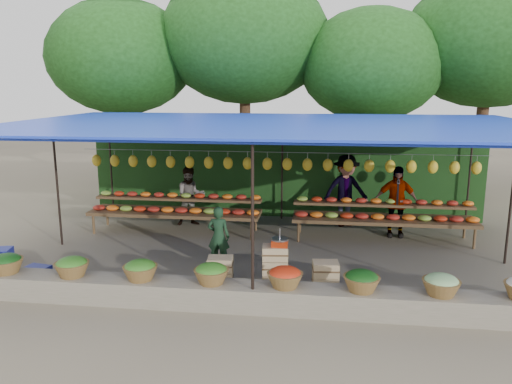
# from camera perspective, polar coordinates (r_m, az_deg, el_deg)

# --- Properties ---
(ground) EXTENTS (60.00, 60.00, 0.00)m
(ground) POSITION_cam_1_polar(r_m,az_deg,el_deg) (10.88, 1.71, -7.01)
(ground) COLOR brown
(ground) RESTS_ON ground
(stone_curb) EXTENTS (10.60, 0.55, 0.40)m
(stone_curb) POSITION_cam_1_polar(r_m,az_deg,el_deg) (8.26, -0.24, -11.90)
(stone_curb) COLOR #666251
(stone_curb) RESTS_ON ground
(stall_canopy) EXTENTS (10.80, 6.60, 2.82)m
(stall_canopy) POSITION_cam_1_polar(r_m,az_deg,el_deg) (10.39, 1.84, 7.18)
(stall_canopy) COLOR black
(stall_canopy) RESTS_ON ground
(produce_baskets) EXTENTS (8.98, 0.58, 0.34)m
(produce_baskets) POSITION_cam_1_polar(r_m,az_deg,el_deg) (8.13, -0.95, -9.52)
(produce_baskets) COLOR brown
(produce_baskets) RESTS_ON stone_curb
(netting_backdrop) EXTENTS (10.60, 0.06, 2.50)m
(netting_backdrop) POSITION_cam_1_polar(r_m,az_deg,el_deg) (13.62, 3.08, 2.30)
(netting_backdrop) COLOR #1D4819
(netting_backdrop) RESTS_ON ground
(tree_row) EXTENTS (16.51, 5.50, 7.12)m
(tree_row) POSITION_cam_1_polar(r_m,az_deg,el_deg) (16.37, 5.87, 16.03)
(tree_row) COLOR #372014
(tree_row) RESTS_ON ground
(fruit_table_left) EXTENTS (4.21, 0.95, 0.93)m
(fruit_table_left) POSITION_cam_1_polar(r_m,az_deg,el_deg) (12.45, -9.12, -1.78)
(fruit_table_left) COLOR #503220
(fruit_table_left) RESTS_ON ground
(fruit_table_right) EXTENTS (4.21, 0.95, 0.93)m
(fruit_table_right) POSITION_cam_1_polar(r_m,az_deg,el_deg) (12.05, 14.36, -2.49)
(fruit_table_right) COLOR #503220
(fruit_table_right) RESTS_ON ground
(crate_counter) EXTENTS (2.38, 0.38, 0.77)m
(crate_counter) POSITION_cam_1_polar(r_m,az_deg,el_deg) (9.06, 2.00, -8.93)
(crate_counter) COLOR tan
(crate_counter) RESTS_ON ground
(weighing_scale) EXTENTS (0.31, 0.31, 0.33)m
(weighing_scale) POSITION_cam_1_polar(r_m,az_deg,el_deg) (8.87, 2.72, -5.72)
(weighing_scale) COLOR #B12C0E
(weighing_scale) RESTS_ON crate_counter
(vendor_seated) EXTENTS (0.47, 0.32, 1.23)m
(vendor_seated) POSITION_cam_1_polar(r_m,az_deg,el_deg) (9.99, -4.30, -5.10)
(vendor_seated) COLOR #1A3A21
(vendor_seated) RESTS_ON ground
(customer_left) EXTENTS (0.91, 0.82, 1.53)m
(customer_left) POSITION_cam_1_polar(r_m,az_deg,el_deg) (12.94, -7.49, -0.49)
(customer_left) COLOR slate
(customer_left) RESTS_ON ground
(customer_mid) EXTENTS (1.34, 1.00, 1.85)m
(customer_mid) POSITION_cam_1_polar(r_m,az_deg,el_deg) (12.95, 10.22, 0.15)
(customer_mid) COLOR slate
(customer_mid) RESTS_ON ground
(customer_right) EXTENTS (1.02, 0.46, 1.71)m
(customer_right) POSITION_cam_1_polar(r_m,az_deg,el_deg) (12.33, 15.70, -1.04)
(customer_right) COLOR slate
(customer_right) RESTS_ON ground
(blue_crate_front) EXTENTS (0.48, 0.38, 0.26)m
(blue_crate_front) POSITION_cam_1_polar(r_m,az_deg,el_deg) (10.26, -23.70, -8.50)
(blue_crate_front) COLOR navy
(blue_crate_front) RESTS_ON ground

